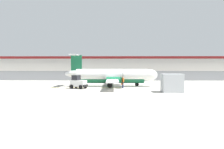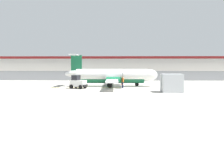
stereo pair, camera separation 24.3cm
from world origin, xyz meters
name	(u,v)px [view 2 (the right image)]	position (x,y,z in m)	size (l,w,h in m)	color
ground_plane	(116,88)	(0.00, 2.00, 0.00)	(140.00, 140.00, 0.01)	#ADA89E
perimeter_fence	(116,75)	(0.00, 18.00, 1.12)	(98.00, 0.10, 2.10)	gray
parking_lot_strip	(116,78)	(0.00, 29.50, 0.06)	(98.00, 17.00, 0.12)	#38383A
background_building	(117,66)	(0.00, 47.99, 3.26)	(91.00, 8.10, 6.50)	beige
commuter_airplane	(114,76)	(-0.37, 4.38, 1.60)	(14.47, 16.01, 4.92)	white
baggage_tug	(78,82)	(-5.33, 0.86, 0.86)	(2.57, 2.07, 1.88)	silver
ground_crew_worker	(123,81)	(0.99, 1.77, 0.95)	(0.41, 0.55, 1.70)	#191E4C
cargo_container	(172,83)	(6.77, -3.16, 1.10)	(2.44, 2.02, 2.20)	#B7BCC1
traffic_cone_near_left	(71,85)	(-6.67, 2.73, 0.31)	(0.36, 0.36, 0.64)	orange
traffic_cone_near_right	(122,83)	(1.00, 7.15, 0.31)	(0.36, 0.36, 0.64)	orange
parked_car_0	(71,74)	(-13.64, 35.24, 0.89)	(4.35, 2.33, 1.58)	gray
parked_car_1	(88,74)	(-8.12, 32.17, 0.89)	(4.30, 2.21, 1.58)	#19662D
parked_car_2	(109,74)	(-2.00, 30.70, 0.89)	(4.33, 2.29, 1.58)	#19662D
parked_car_3	(125,74)	(2.51, 35.28, 0.89)	(4.36, 2.36, 1.58)	navy
parked_car_4	(146,74)	(8.32, 32.78, 0.89)	(4.20, 2.01, 1.58)	black
parked_car_5	(162,74)	(13.09, 32.70, 0.89)	(4.38, 2.42, 1.58)	red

